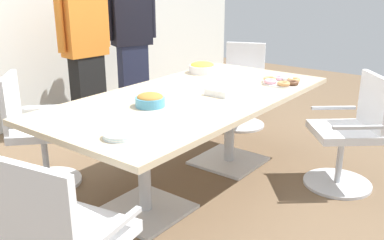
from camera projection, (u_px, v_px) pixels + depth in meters
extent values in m
cube|color=brown|center=(192.00, 184.00, 3.54)|extent=(10.00, 10.00, 0.01)
cube|color=#CCB793|center=(192.00, 98.00, 3.31)|extent=(2.40, 1.20, 0.04)
cube|color=silver|center=(146.00, 210.00, 3.12)|extent=(0.56, 0.56, 0.02)
cylinder|color=silver|center=(144.00, 164.00, 3.01)|extent=(0.09, 0.09, 0.69)
cube|color=silver|center=(229.00, 161.00, 3.95)|extent=(0.56, 0.56, 0.02)
cylinder|color=silver|center=(230.00, 124.00, 3.83)|extent=(0.09, 0.09, 0.69)
cylinder|color=silver|center=(240.00, 124.00, 4.91)|extent=(0.71, 0.71, 0.02)
cylinder|color=silver|center=(241.00, 106.00, 4.85)|extent=(0.05, 0.05, 0.41)
cube|color=white|center=(242.00, 86.00, 4.77)|extent=(0.60, 0.60, 0.06)
cube|color=white|center=(245.00, 61.00, 4.89)|extent=(0.20, 0.42, 0.42)
cube|color=silver|center=(265.00, 77.00, 4.67)|extent=(0.35, 0.17, 0.02)
cube|color=silver|center=(220.00, 74.00, 4.80)|extent=(0.35, 0.17, 0.02)
cylinder|color=silver|center=(48.00, 181.00, 3.55)|extent=(0.76, 0.76, 0.02)
cylinder|color=silver|center=(45.00, 157.00, 3.48)|extent=(0.05, 0.05, 0.41)
cube|color=white|center=(42.00, 130.00, 3.41)|extent=(0.65, 0.65, 0.06)
cube|color=white|center=(10.00, 102.00, 3.30)|extent=(0.33, 0.34, 0.42)
cube|color=silver|center=(46.00, 107.00, 3.60)|extent=(0.29, 0.28, 0.02)
cube|color=silver|center=(35.00, 126.00, 3.14)|extent=(0.29, 0.28, 0.02)
cube|color=white|center=(74.00, 237.00, 2.01)|extent=(0.54, 0.54, 0.06)
cube|color=white|center=(34.00, 213.00, 1.76)|extent=(0.12, 0.44, 0.42)
cube|color=silver|center=(33.00, 202.00, 2.08)|extent=(0.37, 0.10, 0.02)
cube|color=silver|center=(115.00, 228.00, 1.87)|extent=(0.37, 0.10, 0.02)
cylinder|color=silver|center=(337.00, 183.00, 3.52)|extent=(0.76, 0.76, 0.02)
cylinder|color=silver|center=(340.00, 159.00, 3.45)|extent=(0.05, 0.05, 0.41)
cube|color=white|center=(343.00, 132.00, 3.38)|extent=(0.65, 0.65, 0.06)
cube|color=white|center=(373.00, 102.00, 3.31)|extent=(0.36, 0.31, 0.42)
cube|color=silver|center=(358.00, 127.00, 3.11)|extent=(0.26, 0.30, 0.02)
cube|color=silver|center=(333.00, 108.00, 3.57)|extent=(0.26, 0.30, 0.02)
cube|color=black|center=(89.00, 95.00, 4.59)|extent=(0.34, 0.23, 0.83)
cube|color=orange|center=(83.00, 23.00, 4.35)|extent=(0.46, 0.26, 0.66)
cylinder|color=orange|center=(105.00, 18.00, 4.52)|extent=(0.09, 0.09, 0.59)
cylinder|color=orange|center=(59.00, 22.00, 4.16)|extent=(0.09, 0.09, 0.59)
cube|color=#232842|center=(134.00, 81.00, 5.16)|extent=(0.37, 0.31, 0.86)
cube|color=black|center=(131.00, 15.00, 4.91)|extent=(0.49, 0.38, 0.68)
cylinder|color=black|center=(152.00, 11.00, 5.03)|extent=(0.11, 0.11, 0.61)
cylinder|color=black|center=(108.00, 13.00, 4.78)|extent=(0.11, 0.11, 0.61)
cylinder|color=#4C9EC6|center=(150.00, 102.00, 3.01)|extent=(0.21, 0.21, 0.07)
ellipsoid|color=#AD702D|center=(150.00, 97.00, 3.00)|extent=(0.18, 0.18, 0.06)
cylinder|color=white|center=(202.00, 69.00, 4.06)|extent=(0.25, 0.25, 0.07)
ellipsoid|color=yellow|center=(202.00, 65.00, 4.05)|extent=(0.22, 0.22, 0.06)
cylinder|color=white|center=(282.00, 83.00, 3.65)|extent=(0.31, 0.31, 0.01)
torus|color=white|center=(288.00, 78.00, 3.72)|extent=(0.11, 0.11, 0.03)
torus|color=pink|center=(278.00, 78.00, 3.75)|extent=(0.11, 0.11, 0.03)
torus|color=tan|center=(270.00, 79.00, 3.70)|extent=(0.11, 0.11, 0.03)
torus|color=pink|center=(270.00, 81.00, 3.61)|extent=(0.11, 0.11, 0.03)
torus|color=tan|center=(284.00, 84.00, 3.54)|extent=(0.11, 0.11, 0.03)
torus|color=brown|center=(292.00, 83.00, 3.56)|extent=(0.11, 0.11, 0.03)
torus|color=tan|center=(294.00, 80.00, 3.67)|extent=(0.11, 0.11, 0.03)
cylinder|color=white|center=(120.00, 137.00, 2.43)|extent=(0.19, 0.19, 0.01)
cylinder|color=silver|center=(120.00, 136.00, 2.43)|extent=(0.19, 0.19, 0.01)
cylinder|color=white|center=(120.00, 135.00, 2.43)|extent=(0.19, 0.19, 0.01)
cylinder|color=silver|center=(120.00, 134.00, 2.42)|extent=(0.19, 0.19, 0.01)
cylinder|color=white|center=(120.00, 133.00, 2.42)|extent=(0.19, 0.19, 0.01)
cube|color=white|center=(221.00, 91.00, 3.31)|extent=(0.19, 0.19, 0.05)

